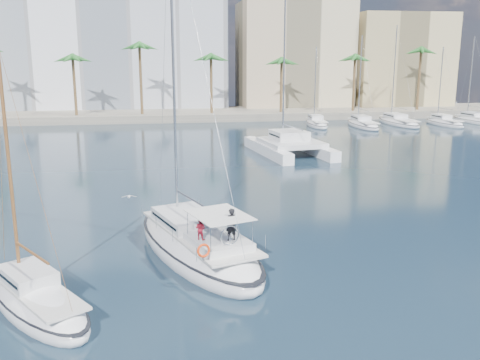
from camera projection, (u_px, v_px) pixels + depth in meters
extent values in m
plane|color=black|center=(222.00, 232.00, 32.07)|extent=(160.00, 160.00, 0.00)
cube|color=gray|center=(179.00, 115.00, 90.66)|extent=(120.00, 14.00, 1.20)
cube|color=white|center=(108.00, 35.00, 97.40)|extent=(42.00, 16.00, 28.00)
cube|color=#C6B78E|center=(293.00, 58.00, 100.45)|extent=(20.00, 14.00, 20.00)
cube|color=tan|center=(398.00, 63.00, 101.72)|extent=(18.00, 12.00, 18.00)
cylinder|color=brown|center=(179.00, 88.00, 85.75)|extent=(0.44, 0.44, 10.50)
sphere|color=#246425|center=(178.00, 55.00, 84.56)|extent=(3.60, 3.60, 3.60)
cylinder|color=brown|center=(380.00, 86.00, 90.79)|extent=(0.44, 0.44, 10.50)
sphere|color=#246425|center=(382.00, 55.00, 89.60)|extent=(3.60, 3.60, 3.60)
ellipsoid|color=white|center=(197.00, 248.00, 28.19)|extent=(7.94, 13.19, 2.61)
ellipsoid|color=black|center=(197.00, 242.00, 28.11)|extent=(8.02, 13.31, 0.18)
cube|color=silver|center=(198.00, 232.00, 27.76)|extent=(5.81, 9.84, 0.12)
cube|color=silver|center=(187.00, 218.00, 28.92)|extent=(3.90, 4.77, 0.60)
cube|color=black|center=(187.00, 218.00, 28.92)|extent=(3.76, 4.32, 0.14)
cylinder|color=#B7BABF|center=(173.00, 68.00, 28.37)|extent=(0.15, 0.15, 16.48)
cylinder|color=#B7BABF|center=(195.00, 201.00, 27.72)|extent=(1.79, 4.83, 0.11)
cube|color=silver|center=(218.00, 241.00, 25.63)|extent=(3.29, 3.76, 0.36)
cube|color=silver|center=(219.00, 215.00, 25.21)|extent=(3.29, 3.76, 0.04)
torus|color=silver|center=(230.00, 235.00, 24.44)|extent=(0.92, 0.37, 0.96)
torus|color=red|center=(204.00, 251.00, 23.38)|extent=(0.66, 0.39, 0.64)
imported|color=black|center=(231.00, 224.00, 25.09)|extent=(0.67, 0.55, 1.57)
imported|color=maroon|center=(200.00, 229.00, 25.26)|extent=(0.66, 0.63, 1.07)
ellipsoid|color=white|center=(37.00, 305.00, 22.02)|extent=(6.51, 8.03, 1.87)
ellipsoid|color=black|center=(37.00, 299.00, 21.96)|extent=(6.58, 8.11, 0.18)
cube|color=silver|center=(37.00, 290.00, 21.75)|extent=(4.81, 5.97, 0.12)
cube|color=silver|center=(28.00, 275.00, 22.33)|extent=(2.85, 3.11, 0.60)
cube|color=black|center=(28.00, 275.00, 22.33)|extent=(2.70, 2.86, 0.14)
cylinder|color=brown|center=(9.00, 164.00, 21.94)|extent=(0.15, 0.15, 9.87)
cylinder|color=brown|center=(32.00, 253.00, 21.56)|extent=(1.88, 2.74, 0.11)
cube|color=white|center=(267.00, 150.00, 56.95)|extent=(2.92, 12.45, 1.10)
cube|color=white|center=(310.00, 147.00, 58.35)|extent=(2.92, 12.45, 1.10)
cube|color=silver|center=(291.00, 143.00, 56.90)|extent=(6.50, 7.54, 0.50)
cube|color=silver|center=(289.00, 135.00, 57.32)|extent=(3.90, 4.16, 1.00)
cube|color=black|center=(289.00, 135.00, 57.31)|extent=(3.85, 3.67, 0.18)
cylinder|color=#B7BABF|center=(284.00, 61.00, 57.30)|extent=(0.18, 0.18, 16.54)
ellipsoid|color=silver|center=(129.00, 197.00, 38.20)|extent=(0.22, 0.41, 0.20)
sphere|color=silver|center=(129.00, 196.00, 38.38)|extent=(0.11, 0.11, 0.11)
cube|color=gray|center=(125.00, 196.00, 38.15)|extent=(0.47, 0.17, 0.11)
cube|color=gray|center=(133.00, 196.00, 38.23)|extent=(0.47, 0.17, 0.11)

